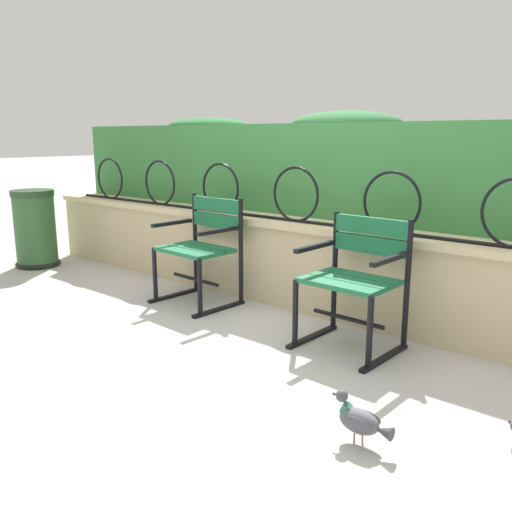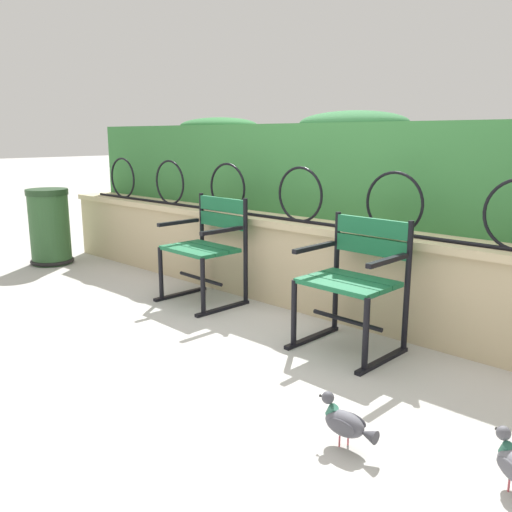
# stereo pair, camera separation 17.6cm
# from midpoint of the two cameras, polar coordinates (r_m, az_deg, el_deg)

# --- Properties ---
(ground_plane) EXTENTS (60.00, 60.00, 0.00)m
(ground_plane) POSITION_cam_midpoint_polar(r_m,az_deg,el_deg) (3.59, -2.99, -9.02)
(ground_plane) COLOR #B7B5AF
(stone_wall) EXTENTS (6.50, 0.41, 0.67)m
(stone_wall) POSITION_cam_midpoint_polar(r_m,az_deg,el_deg) (4.16, 5.57, -1.10)
(stone_wall) COLOR #C6B289
(stone_wall) RESTS_ON ground
(iron_arch_fence) EXTENTS (5.98, 0.02, 0.42)m
(iron_arch_fence) POSITION_cam_midpoint_polar(r_m,az_deg,el_deg) (4.11, 3.18, 6.09)
(iron_arch_fence) COLOR black
(iron_arch_fence) RESTS_ON stone_wall
(hedge_row) EXTENTS (6.37, 0.60, 0.84)m
(hedge_row) POSITION_cam_midpoint_polar(r_m,az_deg,el_deg) (4.45, 9.41, 9.23)
(hedge_row) COLOR #387A3D
(hedge_row) RESTS_ON stone_wall
(park_chair_left) EXTENTS (0.61, 0.55, 0.84)m
(park_chair_left) POSITION_cam_midpoint_polar(r_m,az_deg,el_deg) (4.35, -6.83, 1.06)
(park_chair_left) COLOR #19663D
(park_chair_left) RESTS_ON ground
(park_chair_right) EXTENTS (0.59, 0.54, 0.82)m
(park_chair_right) POSITION_cam_midpoint_polar(r_m,az_deg,el_deg) (3.44, 8.96, -2.17)
(park_chair_right) COLOR #19663D
(park_chair_right) RESTS_ON ground
(pigeon_far_side) EXTENTS (0.29, 0.11, 0.22)m
(pigeon_far_side) POSITION_cam_midpoint_polar(r_m,az_deg,el_deg) (2.49, 8.76, -16.62)
(pigeon_far_side) COLOR #5B5B66
(pigeon_far_side) RESTS_ON ground
(trash_bin) EXTENTS (0.44, 0.44, 0.78)m
(trash_bin) POSITION_cam_midpoint_polar(r_m,az_deg,el_deg) (6.01, -22.85, 2.49)
(trash_bin) COLOR #2D562D
(trash_bin) RESTS_ON ground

